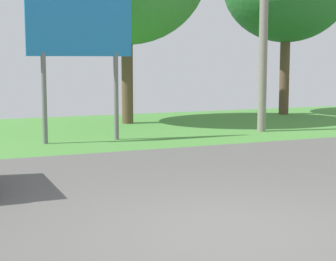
# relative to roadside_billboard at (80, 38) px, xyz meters

# --- Properties ---
(ground_plane) EXTENTS (40.00, 22.00, 0.20)m
(ground_plane) POSITION_rel_roadside_billboard_xyz_m (-0.16, -4.86, -2.60)
(ground_plane) COLOR #565451
(roadside_billboard) EXTENTS (2.60, 0.12, 3.50)m
(roadside_billboard) POSITION_rel_roadside_billboard_xyz_m (0.00, 0.00, 0.00)
(roadside_billboard) COLOR slate
(roadside_billboard) RESTS_ON ground_plane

